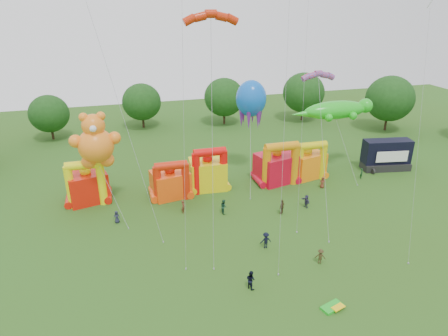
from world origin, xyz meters
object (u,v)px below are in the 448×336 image
object	(u,v)px
octopus_kite	(251,138)
spectator_4	(282,207)
bouncy_castle_0	(87,185)
teddy_bear_kite	(104,169)
spectator_0	(117,217)
stage_trailer	(386,155)
gecko_kite	(339,123)
bouncy_castle_2	(208,172)

from	to	relation	value
octopus_kite	spectator_4	bearing A→B (deg)	-87.05
bouncy_castle_0	teddy_bear_kite	size ratio (longest dim) A/B	0.50
teddy_bear_kite	spectator_4	size ratio (longest dim) A/B	6.38
spectator_0	spectator_4	distance (m)	19.97
octopus_kite	spectator_4	world-z (taller)	octopus_kite
octopus_kite	stage_trailer	bearing A→B (deg)	-5.12
teddy_bear_kite	octopus_kite	world-z (taller)	octopus_kite
gecko_kite	octopus_kite	distance (m)	13.59
spectator_0	gecko_kite	bearing A→B (deg)	14.27
bouncy_castle_0	spectator_4	distance (m)	25.14
gecko_kite	spectator_0	world-z (taller)	gecko_kite
teddy_bear_kite	spectator_4	bearing A→B (deg)	-17.87
teddy_bear_kite	spectator_4	distance (m)	22.14
teddy_bear_kite	spectator_0	bearing A→B (deg)	-75.75
stage_trailer	bouncy_castle_2	bearing A→B (deg)	178.70
stage_trailer	spectator_0	xyz separation A→B (m)	(-40.72, -5.53, -1.51)
bouncy_castle_2	stage_trailer	bearing A→B (deg)	-1.30
spectator_4	spectator_0	bearing A→B (deg)	-50.69
bouncy_castle_0	teddy_bear_kite	world-z (taller)	teddy_bear_kite
bouncy_castle_2	stage_trailer	distance (m)	28.12
stage_trailer	teddy_bear_kite	size ratio (longest dim) A/B	0.61
octopus_kite	spectator_0	size ratio (longest dim) A/B	9.06
bouncy_castle_2	spectator_4	world-z (taller)	bouncy_castle_2
spectator_0	spectator_4	size ratio (longest dim) A/B	0.80
stage_trailer	spectator_4	world-z (taller)	stage_trailer
octopus_kite	spectator_0	bearing A→B (deg)	-158.71
teddy_bear_kite	spectator_0	size ratio (longest dim) A/B	7.99
bouncy_castle_2	spectator_0	size ratio (longest dim) A/B	4.13
bouncy_castle_0	octopus_kite	xyz separation A→B (m)	(22.56, 0.88, 4.04)
bouncy_castle_0	gecko_kite	bearing A→B (deg)	0.53
gecko_kite	octopus_kite	size ratio (longest dim) A/B	0.93
bouncy_castle_0	spectator_0	size ratio (longest dim) A/B	3.99
bouncy_castle_0	stage_trailer	bearing A→B (deg)	-1.36
bouncy_castle_0	gecko_kite	distance (m)	36.47
spectator_4	octopus_kite	bearing A→B (deg)	-128.49
teddy_bear_kite	bouncy_castle_2	bearing A→B (deg)	11.51
stage_trailer	spectator_0	size ratio (longest dim) A/B	4.87
spectator_4	gecko_kite	bearing A→B (deg)	176.52
spectator_0	bouncy_castle_2	bearing A→B (deg)	28.40
bouncy_castle_0	stage_trailer	xyz separation A→B (m)	(44.12, -1.05, -0.07)
gecko_kite	spectator_4	world-z (taller)	gecko_kite
gecko_kite	octopus_kite	world-z (taller)	octopus_kite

